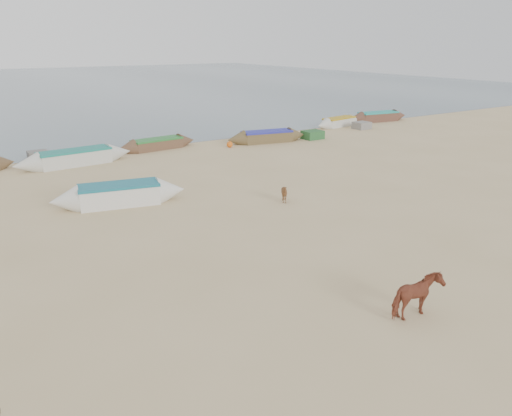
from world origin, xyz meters
The scene contains 7 objects.
ground centered at (0.00, 0.00, 0.00)m, with size 140.00×140.00×0.00m, color tan.
sea centered at (0.00, 82.00, 0.01)m, with size 160.00×160.00×0.00m, color slate.
cow_adult centered at (0.17, -3.87, 0.64)m, with size 0.69×1.52×1.28m, color brown.
calf_front centered at (3.19, 6.48, 0.45)m, with size 0.72×0.81×0.89m, color #57341B.
near_canoe centered at (-3.46, 10.36, 0.50)m, with size 6.13×1.38×1.00m, color silver, non-canonical shape.
waterline_canoes centered at (3.85, 20.69, 0.43)m, with size 59.08×5.08×0.96m.
beach_clutter centered at (4.30, 19.45, 0.30)m, with size 44.50×5.09×0.64m.
Camera 1 is at (-10.12, -11.70, 7.28)m, focal length 35.00 mm.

